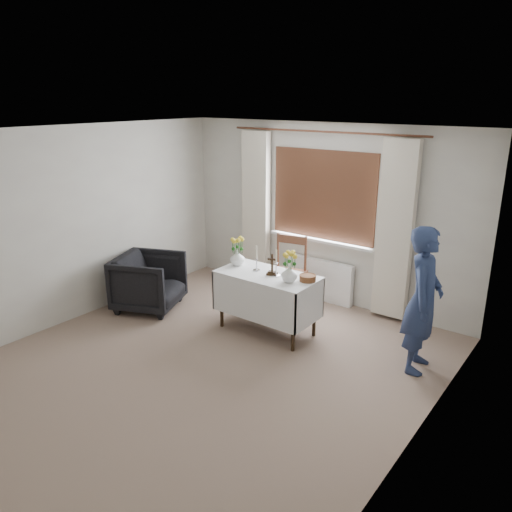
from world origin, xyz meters
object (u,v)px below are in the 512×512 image
at_px(person, 423,300).
at_px(flower_vase_right, 289,274).
at_px(wooden_chair, 286,275).
at_px(armchair, 149,282).
at_px(wooden_cross, 272,264).
at_px(flower_vase_left, 238,258).
at_px(altar_table, 267,303).

xyz_separation_m(person, flower_vase_right, (-1.47, -0.31, 0.07)).
distance_m(wooden_chair, armchair, 1.89).
relative_size(armchair, wooden_cross, 3.18).
height_order(wooden_chair, flower_vase_right, wooden_chair).
bearing_deg(wooden_chair, flower_vase_right, -65.56).
distance_m(wooden_chair, flower_vase_left, 0.79).
xyz_separation_m(wooden_chair, wooden_cross, (0.24, -0.66, 0.38)).
relative_size(wooden_cross, flower_vase_right, 1.33).
xyz_separation_m(wooden_cross, flower_vase_right, (0.29, -0.07, -0.03)).
xyz_separation_m(person, flower_vase_left, (-2.33, -0.20, 0.06)).
relative_size(wooden_chair, flower_vase_left, 5.30).
xyz_separation_m(armchair, flower_vase_left, (1.22, 0.44, 0.48)).
height_order(altar_table, person, person).
bearing_deg(wooden_chair, wooden_cross, -81.72).
relative_size(armchair, flower_vase_left, 4.34).
distance_m(armchair, person, 3.63).
distance_m(wooden_chair, wooden_cross, 0.80).
bearing_deg(flower_vase_left, flower_vase_right, -7.11).
bearing_deg(person, flower_vase_right, 92.55).
xyz_separation_m(altar_table, flower_vase_left, (-0.51, 0.05, 0.48)).
height_order(flower_vase_left, flower_vase_right, flower_vase_right).
relative_size(wooden_cross, flower_vase_left, 1.37).
bearing_deg(altar_table, wooden_chair, 104.61).
relative_size(person, wooden_cross, 5.98).
bearing_deg(flower_vase_right, wooden_cross, 166.63).
xyz_separation_m(armchair, person, (3.55, 0.65, 0.41)).
bearing_deg(altar_table, armchair, -167.23).
xyz_separation_m(armchair, flower_vase_right, (2.08, 0.34, 0.48)).
bearing_deg(person, wooden_chair, 68.68).
xyz_separation_m(altar_table, wooden_chair, (-0.18, 0.68, 0.13)).
distance_m(altar_table, wooden_cross, 0.52).
height_order(armchair, wooden_cross, wooden_cross).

